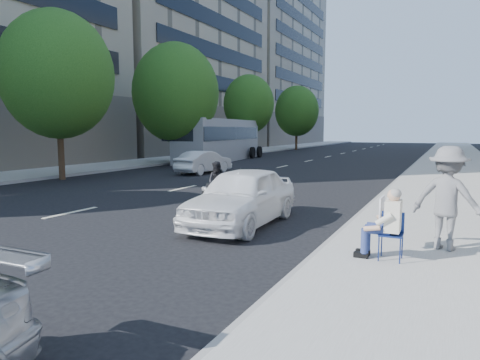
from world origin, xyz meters
The scene contains 15 objects.
ground centered at (0.00, 0.00, 0.00)m, with size 160.00×160.00×0.00m, color black.
near_sidewalk centered at (4.00, 20.00, 0.07)m, with size 5.00×120.00×0.15m, color #9E9D94.
far_sidewalk centered at (-16.75, 20.00, 0.07)m, with size 4.50×120.00×0.15m, color #9E9D94.
far_bldg_mid centered at (-30.00, 34.00, 17.00)m, with size 22.00×26.00×34.00m, color tan.
far_bldg_north centered at (-30.00, 62.00, 14.00)m, with size 22.00×28.00×28.00m, color tan.
tree_far_b centered at (-13.70, 8.00, 5.13)m, with size 5.40×5.40×8.24m.
tree_far_c centered at (-13.70, 18.00, 5.02)m, with size 6.00×6.00×8.47m.
tree_far_d centered at (-13.70, 30.00, 4.89)m, with size 4.80×4.80×7.65m.
tree_far_e centered at (-13.70, 44.00, 4.78)m, with size 5.40×5.40×7.89m.
seated_protester centered at (2.69, 0.85, 0.87)m, with size 0.83×1.12×1.31m.
jogger centered at (3.67, 2.05, 1.16)m, with size 1.31×0.75×2.03m, color slate.
white_sedan_near centered at (-1.17, 2.83, 0.76)m, with size 1.79×4.44×1.51m, color white.
white_sedan_mid centered at (-9.02, 13.96, 0.64)m, with size 1.36×3.89×1.28m, color silver.
motorcycle centered at (-3.35, 5.43, 0.64)m, with size 0.72×2.04×1.42m.
bus centered at (-13.00, 23.11, 1.64)m, with size 3.86×12.28×3.30m.
Camera 1 is at (3.68, -7.11, 2.49)m, focal length 32.00 mm.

